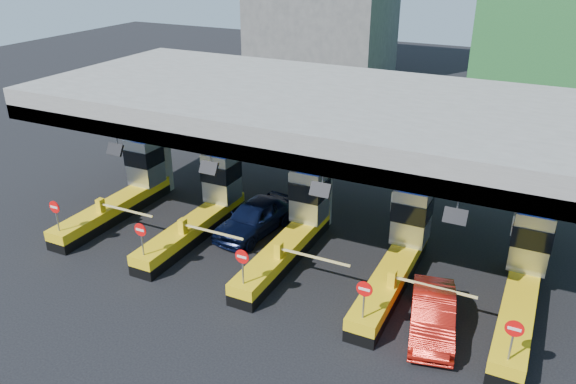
% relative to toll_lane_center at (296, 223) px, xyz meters
% --- Properties ---
extents(ground, '(120.00, 120.00, 0.00)m').
position_rel_toll_lane_center_xyz_m(ground, '(-0.00, -0.28, -1.40)').
color(ground, black).
rests_on(ground, ground).
extents(toll_canopy, '(28.00, 12.09, 7.00)m').
position_rel_toll_lane_center_xyz_m(toll_canopy, '(-0.00, 2.59, 4.74)').
color(toll_canopy, slate).
rests_on(toll_canopy, ground).
extents(toll_lane_far_left, '(4.43, 8.00, 4.16)m').
position_rel_toll_lane_center_xyz_m(toll_lane_far_left, '(-10.00, 0.00, 0.00)').
color(toll_lane_far_left, black).
rests_on(toll_lane_far_left, ground).
extents(toll_lane_left, '(4.43, 8.00, 4.16)m').
position_rel_toll_lane_center_xyz_m(toll_lane_left, '(-5.00, 0.00, 0.00)').
color(toll_lane_left, black).
rests_on(toll_lane_left, ground).
extents(toll_lane_center, '(4.43, 8.00, 4.16)m').
position_rel_toll_lane_center_xyz_m(toll_lane_center, '(0.00, 0.00, 0.00)').
color(toll_lane_center, black).
rests_on(toll_lane_center, ground).
extents(toll_lane_right, '(4.43, 8.00, 4.16)m').
position_rel_toll_lane_center_xyz_m(toll_lane_right, '(5.00, 0.00, 0.00)').
color(toll_lane_right, black).
rests_on(toll_lane_right, ground).
extents(toll_lane_far_right, '(4.43, 8.00, 4.16)m').
position_rel_toll_lane_center_xyz_m(toll_lane_far_right, '(10.00, 0.00, 0.00)').
color(toll_lane_far_right, black).
rests_on(toll_lane_far_right, ground).
extents(van, '(2.63, 5.27, 1.73)m').
position_rel_toll_lane_center_xyz_m(van, '(-2.59, 0.65, -0.53)').
color(van, black).
rests_on(van, ground).
extents(red_car, '(2.48, 4.72, 1.48)m').
position_rel_toll_lane_center_xyz_m(red_car, '(7.18, -3.26, -0.66)').
color(red_car, '#A4150C').
rests_on(red_car, ground).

